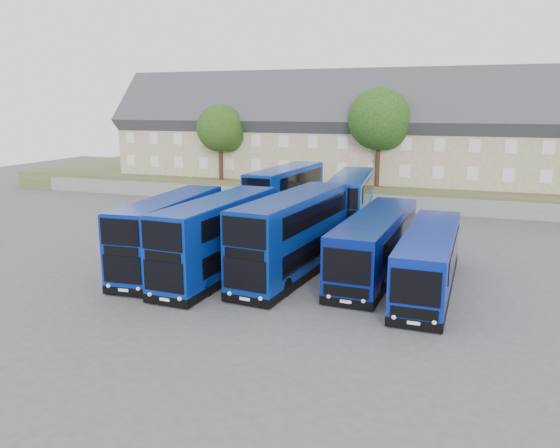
{
  "coord_description": "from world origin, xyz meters",
  "views": [
    {
      "loc": [
        10.52,
        -25.87,
        9.56
      ],
      "look_at": [
        -0.75,
        5.84,
        2.2
      ],
      "focal_mm": 35.0,
      "sensor_mm": 36.0,
      "label": 1
    }
  ],
  "objects_px": {
    "dd_front_left": "(170,235)",
    "tree_west": "(222,130)",
    "dd_front_mid": "(218,239)",
    "coach_east_a": "(375,245)",
    "tree_mid": "(381,121)"
  },
  "relations": [
    {
      "from": "tree_west",
      "to": "tree_mid",
      "type": "distance_m",
      "value": 16.04
    },
    {
      "from": "coach_east_a",
      "to": "dd_front_mid",
      "type": "bearing_deg",
      "value": -155.06
    },
    {
      "from": "coach_east_a",
      "to": "tree_west",
      "type": "height_order",
      "value": "tree_west"
    },
    {
      "from": "tree_west",
      "to": "dd_front_left",
      "type": "bearing_deg",
      "value": -71.85
    },
    {
      "from": "coach_east_a",
      "to": "tree_west",
      "type": "relative_size",
      "value": 1.66
    },
    {
      "from": "dd_front_left",
      "to": "dd_front_mid",
      "type": "distance_m",
      "value": 3.33
    },
    {
      "from": "dd_front_left",
      "to": "tree_west",
      "type": "height_order",
      "value": "tree_west"
    },
    {
      "from": "dd_front_left",
      "to": "tree_mid",
      "type": "height_order",
      "value": "tree_mid"
    },
    {
      "from": "dd_front_left",
      "to": "coach_east_a",
      "type": "xyz_separation_m",
      "value": [
        11.63,
        3.13,
        -0.39
      ]
    },
    {
      "from": "dd_front_left",
      "to": "tree_west",
      "type": "bearing_deg",
      "value": 104.2
    },
    {
      "from": "dd_front_mid",
      "to": "coach_east_a",
      "type": "xyz_separation_m",
      "value": [
        8.31,
        3.41,
        -0.47
      ]
    },
    {
      "from": "dd_front_mid",
      "to": "tree_west",
      "type": "height_order",
      "value": "tree_west"
    },
    {
      "from": "dd_front_left",
      "to": "dd_front_mid",
      "type": "xyz_separation_m",
      "value": [
        3.31,
        -0.29,
        0.08
      ]
    },
    {
      "from": "dd_front_left",
      "to": "tree_west",
      "type": "xyz_separation_m",
      "value": [
        -7.75,
        23.65,
        4.98
      ]
    },
    {
      "from": "dd_front_mid",
      "to": "tree_west",
      "type": "bearing_deg",
      "value": 117.56
    }
  ]
}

